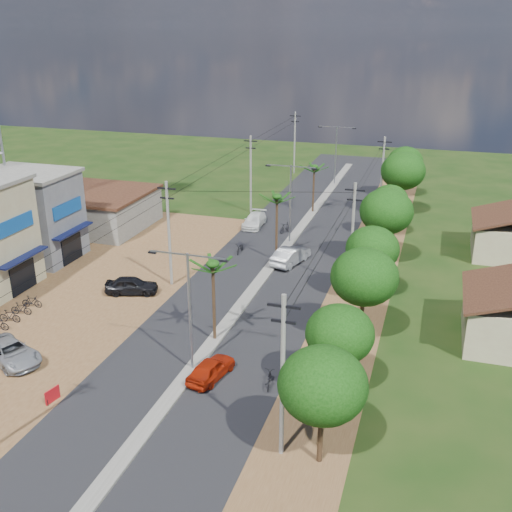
# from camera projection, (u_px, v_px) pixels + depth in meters

# --- Properties ---
(ground) EXTENTS (160.00, 160.00, 0.00)m
(ground) POSITION_uv_depth(u_px,v_px,m) (192.00, 370.00, 38.28)
(ground) COLOR black
(ground) RESTS_ON ground
(road) EXTENTS (12.00, 110.00, 0.04)m
(road) POSITION_uv_depth(u_px,v_px,m) (261.00, 281.00, 51.63)
(road) COLOR black
(road) RESTS_ON ground
(median) EXTENTS (1.00, 90.00, 0.18)m
(median) POSITION_uv_depth(u_px,v_px,m) (270.00, 267.00, 54.27)
(median) COLOR #605E56
(median) RESTS_ON ground
(dirt_lot_west) EXTENTS (18.00, 46.00, 0.04)m
(dirt_lot_west) POSITION_uv_depth(u_px,v_px,m) (63.00, 291.00, 49.57)
(dirt_lot_west) COLOR brown
(dirt_lot_west) RESTS_ON ground
(dirt_shoulder_east) EXTENTS (5.00, 90.00, 0.03)m
(dirt_shoulder_east) POSITION_uv_depth(u_px,v_px,m) (359.00, 293.00, 49.26)
(dirt_shoulder_east) COLOR brown
(dirt_shoulder_east) RESTS_ON ground
(shophouse_grey) EXTENTS (9.00, 6.40, 8.30)m
(shophouse_grey) POSITION_uv_depth(u_px,v_px,m) (31.00, 215.00, 55.36)
(shophouse_grey) COLOR #52535A
(shophouse_grey) RESTS_ON ground
(low_shed) EXTENTS (10.40, 10.40, 3.95)m
(low_shed) POSITION_uv_depth(u_px,v_px,m) (100.00, 209.00, 64.78)
(low_shed) COLOR #605E56
(low_shed) RESTS_ON ground
(tree_east_a) EXTENTS (4.40, 4.40, 6.37)m
(tree_east_a) POSITION_uv_depth(u_px,v_px,m) (323.00, 385.00, 28.68)
(tree_east_a) COLOR black
(tree_east_a) RESTS_ON ground
(tree_east_b) EXTENTS (4.00, 4.00, 5.83)m
(tree_east_b) POSITION_uv_depth(u_px,v_px,m) (340.00, 334.00, 34.21)
(tree_east_b) COLOR black
(tree_east_b) RESTS_ON ground
(tree_east_c) EXTENTS (4.60, 4.60, 6.83)m
(tree_east_c) POSITION_uv_depth(u_px,v_px,m) (364.00, 277.00, 40.06)
(tree_east_c) COLOR black
(tree_east_c) RESTS_ON ground
(tree_east_d) EXTENTS (4.20, 4.20, 6.13)m
(tree_east_d) POSITION_uv_depth(u_px,v_px,m) (372.00, 249.00, 46.56)
(tree_east_d) COLOR black
(tree_east_d) RESTS_ON ground
(tree_east_e) EXTENTS (4.80, 4.80, 7.14)m
(tree_east_e) POSITION_uv_depth(u_px,v_px,m) (386.00, 211.00, 53.36)
(tree_east_e) COLOR black
(tree_east_e) RESTS_ON ground
(tree_east_f) EXTENTS (3.80, 3.80, 5.52)m
(tree_east_f) POSITION_uv_depth(u_px,v_px,m) (390.00, 201.00, 61.02)
(tree_east_f) COLOR black
(tree_east_f) RESTS_ON ground
(tree_east_g) EXTENTS (5.00, 5.00, 7.38)m
(tree_east_g) POSITION_uv_depth(u_px,v_px,m) (403.00, 171.00, 67.49)
(tree_east_g) COLOR black
(tree_east_g) RESTS_ON ground
(tree_east_h) EXTENTS (4.40, 4.40, 6.52)m
(tree_east_h) POSITION_uv_depth(u_px,v_px,m) (405.00, 162.00, 74.91)
(tree_east_h) COLOR black
(tree_east_h) RESTS_ON ground
(palm_median_near) EXTENTS (2.00, 2.00, 6.15)m
(palm_median_near) POSITION_uv_depth(u_px,v_px,m) (213.00, 267.00, 39.84)
(palm_median_near) COLOR black
(palm_median_near) RESTS_ON ground
(palm_median_mid) EXTENTS (2.00, 2.00, 6.55)m
(palm_median_mid) POSITION_uv_depth(u_px,v_px,m) (277.00, 200.00, 53.96)
(palm_median_mid) COLOR black
(palm_median_mid) RESTS_ON ground
(palm_median_far) EXTENTS (2.00, 2.00, 5.85)m
(palm_median_far) POSITION_uv_depth(u_px,v_px,m) (314.00, 169.00, 68.43)
(palm_median_far) COLOR black
(palm_median_far) RESTS_ON ground
(streetlight_near) EXTENTS (5.10, 0.18, 8.00)m
(streetlight_near) POSITION_uv_depth(u_px,v_px,m) (189.00, 302.00, 36.55)
(streetlight_near) COLOR gray
(streetlight_near) RESTS_ON ground
(streetlight_mid) EXTENTS (5.10, 0.18, 8.00)m
(streetlight_mid) POSITION_uv_depth(u_px,v_px,m) (290.00, 197.00, 58.81)
(streetlight_mid) COLOR gray
(streetlight_mid) RESTS_ON ground
(streetlight_far) EXTENTS (5.10, 0.18, 8.00)m
(streetlight_far) POSITION_uv_depth(u_px,v_px,m) (336.00, 150.00, 81.07)
(streetlight_far) COLOR gray
(streetlight_far) RESTS_ON ground
(utility_pole_w_b) EXTENTS (1.60, 0.24, 9.00)m
(utility_pole_w_b) POSITION_uv_depth(u_px,v_px,m) (169.00, 232.00, 49.20)
(utility_pole_w_b) COLOR #605E56
(utility_pole_w_b) RESTS_ON ground
(utility_pole_w_c) EXTENTS (1.60, 0.24, 9.00)m
(utility_pole_w_c) POSITION_uv_depth(u_px,v_px,m) (251.00, 173.00, 68.78)
(utility_pole_w_c) COLOR #605E56
(utility_pole_w_c) RESTS_ON ground
(utility_pole_w_d) EXTENTS (1.60, 0.24, 9.00)m
(utility_pole_w_d) POSITION_uv_depth(u_px,v_px,m) (295.00, 141.00, 87.48)
(utility_pole_w_d) COLOR #605E56
(utility_pole_w_d) RESTS_ON ground
(utility_pole_e_a) EXTENTS (1.60, 0.24, 9.00)m
(utility_pole_e_a) POSITION_uv_depth(u_px,v_px,m) (283.00, 374.00, 29.14)
(utility_pole_e_a) COLOR #605E56
(utility_pole_e_a) RESTS_ON ground
(utility_pole_e_b) EXTENTS (1.60, 0.24, 9.00)m
(utility_pole_e_b) POSITION_uv_depth(u_px,v_px,m) (352.00, 234.00, 48.72)
(utility_pole_e_b) COLOR #605E56
(utility_pole_e_b) RESTS_ON ground
(utility_pole_e_c) EXTENTS (1.60, 0.24, 9.00)m
(utility_pole_e_c) POSITION_uv_depth(u_px,v_px,m) (382.00, 174.00, 68.31)
(utility_pole_e_c) COLOR #605E56
(utility_pole_e_c) RESTS_ON ground
(car_red_near) EXTENTS (2.30, 4.14, 1.33)m
(car_red_near) POSITION_uv_depth(u_px,v_px,m) (211.00, 369.00, 37.14)
(car_red_near) COLOR #941B08
(car_red_near) RESTS_ON ground
(car_silver_mid) EXTENTS (2.93, 5.19, 1.62)m
(car_silver_mid) POSITION_uv_depth(u_px,v_px,m) (291.00, 256.00, 54.98)
(car_silver_mid) COLOR gray
(car_silver_mid) RESTS_ON ground
(car_white_far) EXTENTS (2.13, 4.79, 1.37)m
(car_white_far) POSITION_uv_depth(u_px,v_px,m) (254.00, 221.00, 65.27)
(car_white_far) COLOR silver
(car_white_far) RESTS_ON ground
(car_parked_silver) EXTENTS (5.53, 4.11, 1.40)m
(car_parked_silver) POSITION_uv_depth(u_px,v_px,m) (10.00, 353.00, 38.94)
(car_parked_silver) COLOR gray
(car_parked_silver) RESTS_ON ground
(car_parked_dark) EXTENTS (4.58, 2.88, 1.45)m
(car_parked_dark) POSITION_uv_depth(u_px,v_px,m) (132.00, 286.00, 48.87)
(car_parked_dark) COLOR black
(car_parked_dark) RESTS_ON ground
(moto_rider_east) EXTENTS (0.95, 1.85, 0.93)m
(moto_rider_east) POSITION_uv_depth(u_px,v_px,m) (269.00, 380.00, 36.36)
(moto_rider_east) COLOR black
(moto_rider_east) RESTS_ON ground
(moto_rider_west_a) EXTENTS (0.74, 1.90, 0.98)m
(moto_rider_west_a) POSITION_uv_depth(u_px,v_px,m) (240.00, 248.00, 57.73)
(moto_rider_west_a) COLOR black
(moto_rider_west_a) RESTS_ON ground
(moto_rider_west_b) EXTENTS (1.24, 1.89, 1.11)m
(moto_rider_west_b) POSITION_uv_depth(u_px,v_px,m) (286.00, 228.00, 63.33)
(moto_rider_west_b) COLOR black
(moto_rider_west_b) RESTS_ON ground
(roadside_sign) EXTENTS (0.30, 1.06, 0.89)m
(roadside_sign) POSITION_uv_depth(u_px,v_px,m) (52.00, 395.00, 34.89)
(roadside_sign) COLOR #A60F15
(roadside_sign) RESTS_ON ground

